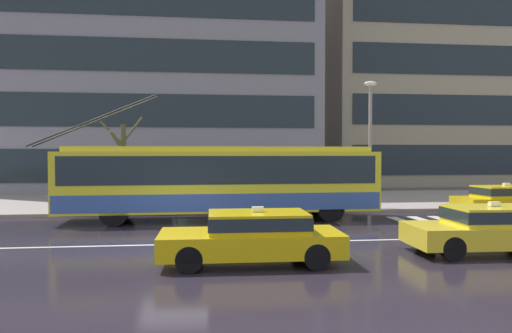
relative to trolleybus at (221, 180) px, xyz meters
The scene contains 20 objects.
ground_plane 4.35m from the trolleybus, 111.73° to the right, with size 160.00×160.00×0.00m, color #26202C.
sidewalk_slab 6.94m from the trolleybus, 102.76° to the left, with size 80.00×10.00×0.14m, color gray.
crosswalk_stripe_edge_near 7.65m from the trolleybus, 16.12° to the right, with size 0.44×4.40×0.01m, color beige.
crosswalk_stripe_inner_a 8.50m from the trolleybus, 14.40° to the right, with size 0.44×4.40×0.01m, color beige.
crosswalk_stripe_center 9.36m from the trolleybus, 13.01° to the right, with size 0.44×4.40×0.01m, color beige.
crosswalk_stripe_inner_b 10.23m from the trolleybus, 11.86° to the right, with size 0.44×4.40×0.01m, color beige.
lane_centre_line 5.42m from the trolleybus, 106.80° to the right, with size 72.00×0.14×0.01m, color silver.
trolleybus is the anchor object (origin of this frame).
taxi_ahead_of_bus 12.56m from the trolleybus, ahead, with size 4.76×1.99×1.39m.
taxi_oncoming_near 7.66m from the trolleybus, 86.39° to the right, with size 4.46×1.91×1.39m.
taxi_oncoming_far 10.02m from the trolleybus, 45.73° to the right, with size 4.30×1.91×1.39m.
bus_shelter 3.38m from the trolleybus, 92.08° to the left, with size 4.13×1.65×2.40m.
pedestrian_at_shelter 3.22m from the trolleybus, 81.53° to the left, with size 0.43×0.43×1.68m.
pedestrian_approaching_curb 4.13m from the trolleybus, 143.06° to the left, with size 1.09×1.09×1.95m.
pedestrian_walking_past 4.36m from the trolleybus, 111.48° to the left, with size 1.52×1.52×2.08m.
pedestrian_waiting_by_pole 2.76m from the trolleybus, 50.72° to the left, with size 0.38×0.38×1.66m.
street_lamp 7.68m from the trolleybus, 17.96° to the left, with size 0.60×0.32×5.89m.
street_tree_bare 6.67m from the trolleybus, 133.76° to the left, with size 2.02×1.21×4.36m.
office_tower_corner_left 20.69m from the trolleybus, 103.98° to the left, with size 23.84×13.82×21.22m.
office_tower_corner_right 33.25m from the trolleybus, 42.66° to the left, with size 27.03×11.03×23.88m.
Camera 1 is at (0.70, -15.35, 2.72)m, focal length 33.38 mm.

